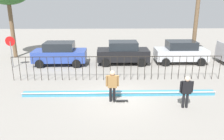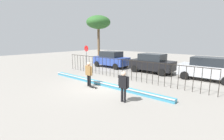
{
  "view_description": "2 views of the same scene",
  "coord_description": "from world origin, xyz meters",
  "px_view_note": "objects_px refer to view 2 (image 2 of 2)",
  "views": [
    {
      "loc": [
        -0.68,
        -11.69,
        5.39
      ],
      "look_at": [
        -0.38,
        1.71,
        1.14
      ],
      "focal_mm": 36.9,
      "sensor_mm": 36.0,
      "label": 1
    },
    {
      "loc": [
        8.33,
        -7.95,
        3.35
      ],
      "look_at": [
        -0.08,
        1.83,
        0.92
      ],
      "focal_mm": 26.61,
      "sensor_mm": 36.0,
      "label": 2
    }
  ],
  "objects_px": {
    "parked_car_blue": "(111,59)",
    "palm_tree_short": "(98,23)",
    "parked_car_black": "(152,63)",
    "parked_car_silver": "(208,68)",
    "skateboard": "(93,87)",
    "camera_operator": "(124,84)",
    "stop_sign": "(86,52)",
    "skateboarder": "(89,72)"
  },
  "relations": [
    {
      "from": "camera_operator",
      "to": "parked_car_blue",
      "type": "xyz_separation_m",
      "value": [
        -7.86,
        8.04,
        -0.04
      ]
    },
    {
      "from": "skateboard",
      "to": "stop_sign",
      "type": "xyz_separation_m",
      "value": [
        -8.27,
        6.6,
        1.56
      ]
    },
    {
      "from": "parked_car_black",
      "to": "palm_tree_short",
      "type": "xyz_separation_m",
      "value": [
        -9.94,
        2.42,
        4.65
      ]
    },
    {
      "from": "skateboard",
      "to": "palm_tree_short",
      "type": "height_order",
      "value": "palm_tree_short"
    },
    {
      "from": "camera_operator",
      "to": "stop_sign",
      "type": "height_order",
      "value": "stop_sign"
    },
    {
      "from": "camera_operator",
      "to": "parked_car_silver",
      "type": "xyz_separation_m",
      "value": [
        2.3,
        8.34,
        -0.04
      ]
    },
    {
      "from": "skateboard",
      "to": "parked_car_blue",
      "type": "bearing_deg",
      "value": 126.72
    },
    {
      "from": "camera_operator",
      "to": "parked_car_silver",
      "type": "bearing_deg",
      "value": -64.17
    },
    {
      "from": "skateboard",
      "to": "parked_car_blue",
      "type": "height_order",
      "value": "parked_car_blue"
    },
    {
      "from": "camera_operator",
      "to": "stop_sign",
      "type": "distance_m",
      "value": 13.66
    },
    {
      "from": "camera_operator",
      "to": "parked_car_black",
      "type": "distance_m",
      "value": 8.65
    },
    {
      "from": "parked_car_blue",
      "to": "palm_tree_short",
      "type": "height_order",
      "value": "palm_tree_short"
    },
    {
      "from": "parked_car_blue",
      "to": "palm_tree_short",
      "type": "bearing_deg",
      "value": 147.23
    },
    {
      "from": "parked_car_blue",
      "to": "palm_tree_short",
      "type": "relative_size",
      "value": 0.65
    },
    {
      "from": "parked_car_blue",
      "to": "stop_sign",
      "type": "distance_m",
      "value": 3.77
    },
    {
      "from": "parked_car_black",
      "to": "parked_car_silver",
      "type": "relative_size",
      "value": 1.0
    },
    {
      "from": "camera_operator",
      "to": "parked_car_black",
      "type": "bearing_deg",
      "value": -31.19
    },
    {
      "from": "parked_car_silver",
      "to": "palm_tree_short",
      "type": "height_order",
      "value": "palm_tree_short"
    },
    {
      "from": "skateboard",
      "to": "parked_car_silver",
      "type": "xyz_separation_m",
      "value": [
        5.53,
        7.59,
        0.91
      ]
    },
    {
      "from": "skateboard",
      "to": "camera_operator",
      "type": "height_order",
      "value": "camera_operator"
    },
    {
      "from": "skateboard",
      "to": "palm_tree_short",
      "type": "distance_m",
      "value": 14.7
    },
    {
      "from": "parked_car_black",
      "to": "parked_car_silver",
      "type": "xyz_separation_m",
      "value": [
        4.91,
        0.1,
        0.0
      ]
    },
    {
      "from": "parked_car_black",
      "to": "palm_tree_short",
      "type": "relative_size",
      "value": 0.65
    },
    {
      "from": "skateboard",
      "to": "camera_operator",
      "type": "xyz_separation_m",
      "value": [
        3.24,
        -0.75,
        0.95
      ]
    },
    {
      "from": "stop_sign",
      "to": "palm_tree_short",
      "type": "distance_m",
      "value": 5.3
    },
    {
      "from": "parked_car_silver",
      "to": "stop_sign",
      "type": "relative_size",
      "value": 1.72
    },
    {
      "from": "camera_operator",
      "to": "parked_car_blue",
      "type": "relative_size",
      "value": 0.39
    },
    {
      "from": "palm_tree_short",
      "to": "camera_operator",
      "type": "bearing_deg",
      "value": -40.34
    },
    {
      "from": "skateboard",
      "to": "parked_car_black",
      "type": "height_order",
      "value": "parked_car_black"
    },
    {
      "from": "skateboard",
      "to": "stop_sign",
      "type": "distance_m",
      "value": 10.69
    },
    {
      "from": "parked_car_silver",
      "to": "skateboarder",
      "type": "bearing_deg",
      "value": -123.97
    },
    {
      "from": "camera_operator",
      "to": "parked_car_blue",
      "type": "distance_m",
      "value": 11.24
    },
    {
      "from": "skateboarder",
      "to": "camera_operator",
      "type": "relative_size",
      "value": 1.03
    },
    {
      "from": "skateboard",
      "to": "parked_car_black",
      "type": "bearing_deg",
      "value": 89.61
    },
    {
      "from": "palm_tree_short",
      "to": "parked_car_blue",
      "type": "bearing_deg",
      "value": -29.15
    },
    {
      "from": "parked_car_silver",
      "to": "palm_tree_short",
      "type": "relative_size",
      "value": 0.65
    },
    {
      "from": "skateboarder",
      "to": "parked_car_black",
      "type": "relative_size",
      "value": 0.4
    },
    {
      "from": "parked_car_blue",
      "to": "parked_car_silver",
      "type": "height_order",
      "value": "same"
    },
    {
      "from": "parked_car_blue",
      "to": "parked_car_silver",
      "type": "relative_size",
      "value": 1.0
    },
    {
      "from": "parked_car_black",
      "to": "palm_tree_short",
      "type": "bearing_deg",
      "value": 170.54
    },
    {
      "from": "skateboarder",
      "to": "camera_operator",
      "type": "height_order",
      "value": "skateboarder"
    },
    {
      "from": "skateboarder",
      "to": "parked_car_silver",
      "type": "relative_size",
      "value": 0.4
    }
  ]
}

